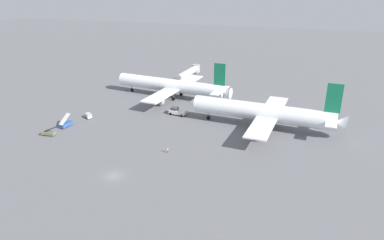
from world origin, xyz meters
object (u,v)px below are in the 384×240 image
airliner_being_pushed (263,112)px  jet_bridge (189,72)px  gse_stair_truck_yellow (66,124)px  gse_baggage_cart_trailing (89,116)px  gse_belt_loader_portside (49,133)px  airliner_at_gate_left (171,86)px  pushback_tug (177,111)px  ground_crew_ramp_agent_by_cones (167,150)px

airliner_being_pushed → jet_bridge: (-39.68, 45.02, -0.78)m
gse_stair_truck_yellow → gse_baggage_cart_trailing: bearing=73.0°
airliner_being_pushed → gse_belt_loader_portside: bearing=-156.4°
airliner_at_gate_left → gse_belt_loader_portside: 51.53m
pushback_tug → ground_crew_ramp_agent_by_cones: bearing=-74.8°
gse_baggage_cart_trailing → jet_bridge: bearing=72.5°
airliner_at_gate_left → jet_bridge: (-0.66, 24.79, -0.43)m
gse_stair_truck_yellow → gse_belt_loader_portside: 7.39m
pushback_tug → gse_baggage_cart_trailing: 30.32m
gse_stair_truck_yellow → gse_belt_loader_portside: gse_stair_truck_yellow is taller
airliner_at_gate_left → gse_stair_truck_yellow: (-20.82, -39.29, -3.78)m
gse_baggage_cart_trailing → gse_stair_truck_yellow: bearing=-107.0°
gse_baggage_cart_trailing → gse_belt_loader_portside: (-3.39, -16.05, -0.04)m
gse_baggage_cart_trailing → ground_crew_ramp_agent_by_cones: (35.17, -15.51, -0.04)m
gse_stair_truck_yellow → ground_crew_ramp_agent_by_cones: (37.84, -6.81, -0.20)m
gse_baggage_cart_trailing → jet_bridge: (17.50, 55.38, 3.52)m
pushback_tug → jet_bridge: jet_bridge is taller
gse_stair_truck_yellow → gse_belt_loader_portside: (-0.73, -7.35, -0.20)m
gse_belt_loader_portside → ground_crew_ramp_agent_by_cones: 38.57m
airliner_at_gate_left → gse_baggage_cart_trailing: 35.79m
gse_stair_truck_yellow → jet_bridge: size_ratio=0.21×
airliner_at_gate_left → ground_crew_ramp_agent_by_cones: (17.02, -46.10, -3.98)m
airliner_being_pushed → pushback_tug: (-29.69, 2.44, -3.95)m
gse_belt_loader_portside → ground_crew_ramp_agent_by_cones: (38.56, 0.54, -0.00)m
airliner_being_pushed → gse_belt_loader_portside: size_ratio=9.92×
gse_stair_truck_yellow → ground_crew_ramp_agent_by_cones: 38.44m
gse_stair_truck_yellow → jet_bridge: jet_bridge is taller
airliner_being_pushed → pushback_tug: 30.06m
airliner_at_gate_left → gse_stair_truck_yellow: 44.62m
airliner_being_pushed → ground_crew_ramp_agent_by_cones: 34.24m
pushback_tug → gse_baggage_cart_trailing: pushback_tug is taller
airliner_being_pushed → gse_stair_truck_yellow: size_ratio=10.43×
pushback_tug → gse_stair_truck_yellow: 37.03m
gse_stair_truck_yellow → ground_crew_ramp_agent_by_cones: bearing=-10.2°
pushback_tug → airliner_at_gate_left: bearing=117.7°
pushback_tug → gse_belt_loader_portside: (-30.88, -28.85, -0.38)m
gse_belt_loader_portside → gse_stair_truck_yellow: bearing=84.3°
airliner_at_gate_left → jet_bridge: size_ratio=2.28×
pushback_tug → ground_crew_ramp_agent_by_cones: 29.34m
airliner_at_gate_left → gse_stair_truck_yellow: size_ratio=10.69×
gse_stair_truck_yellow → pushback_tug: bearing=35.5°
gse_belt_loader_portside → ground_crew_ramp_agent_by_cones: bearing=0.8°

